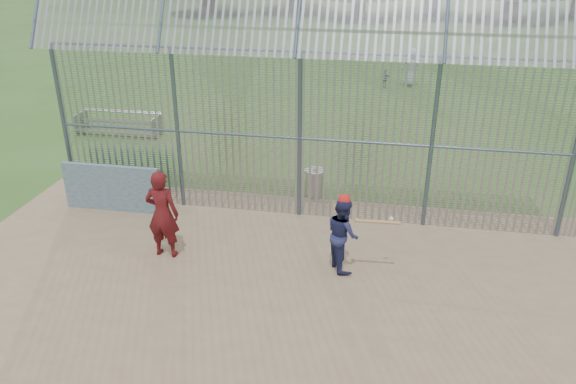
% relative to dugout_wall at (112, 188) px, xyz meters
% --- Properties ---
extents(ground, '(120.00, 120.00, 0.00)m').
position_rel_dugout_wall_xyz_m(ground, '(4.60, -2.90, -0.62)').
color(ground, '#2D511E').
rests_on(ground, ground).
extents(dirt_infield, '(14.00, 10.00, 0.02)m').
position_rel_dugout_wall_xyz_m(dirt_infield, '(4.60, -3.40, -0.61)').
color(dirt_infield, '#756047').
rests_on(dirt_infield, ground).
extents(dugout_wall, '(2.50, 0.12, 1.20)m').
position_rel_dugout_wall_xyz_m(dugout_wall, '(0.00, 0.00, 0.00)').
color(dugout_wall, '#38566B').
rests_on(dugout_wall, dirt_infield).
extents(batter, '(0.88, 0.95, 1.57)m').
position_rel_dugout_wall_xyz_m(batter, '(5.87, -1.64, 0.18)').
color(batter, '#22254F').
rests_on(batter, dirt_infield).
extents(onlooker, '(0.73, 0.49, 1.95)m').
position_rel_dugout_wall_xyz_m(onlooker, '(2.09, -1.81, 0.38)').
color(onlooker, maroon).
rests_on(onlooker, dirt_infield).
extents(bg_kid_standing, '(0.87, 0.59, 1.72)m').
position_rel_dugout_wall_xyz_m(bg_kid_standing, '(7.45, 14.35, 0.24)').
color(bg_kid_standing, gray).
rests_on(bg_kid_standing, ground).
extents(bg_kid_seated, '(0.55, 0.42, 0.87)m').
position_rel_dugout_wall_xyz_m(bg_kid_seated, '(6.34, 13.71, -0.19)').
color(bg_kid_seated, slate).
rests_on(bg_kid_seated, ground).
extents(batting_gear, '(1.25, 0.33, 0.52)m').
position_rel_dugout_wall_xyz_m(batting_gear, '(6.03, -1.67, 0.86)').
color(batting_gear, red).
rests_on(batting_gear, ground).
extents(trash_can, '(0.56, 0.56, 0.82)m').
position_rel_dugout_wall_xyz_m(trash_can, '(4.83, 1.76, -0.24)').
color(trash_can, gray).
rests_on(trash_can, ground).
extents(bleacher, '(3.00, 0.95, 0.72)m').
position_rel_dugout_wall_xyz_m(bleacher, '(-2.56, 5.59, -0.21)').
color(bleacher, gray).
rests_on(bleacher, ground).
extents(backstop_fence, '(20.09, 0.81, 5.30)m').
position_rel_dugout_wall_xyz_m(backstop_fence, '(6.41, 0.53, 1.74)').
color(backstop_fence, '#47566B').
rests_on(backstop_fence, ground).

